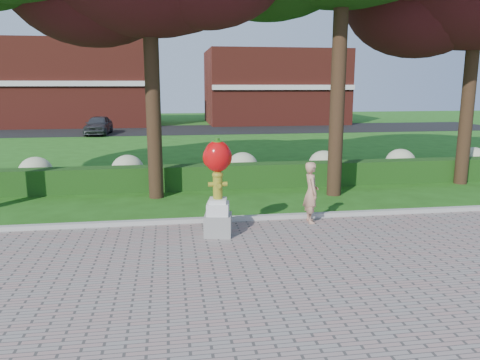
# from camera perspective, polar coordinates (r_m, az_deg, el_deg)

# --- Properties ---
(ground) EXTENTS (100.00, 100.00, 0.00)m
(ground) POSITION_cam_1_polar(r_m,az_deg,el_deg) (9.01, 2.07, -10.59)
(ground) COLOR #235916
(ground) RESTS_ON ground
(curb) EXTENTS (40.00, 0.18, 0.15)m
(curb) POSITION_cam_1_polar(r_m,az_deg,el_deg) (11.78, -0.66, -4.82)
(curb) COLOR #ADADA5
(curb) RESTS_ON ground
(lawn_hedge) EXTENTS (24.00, 0.70, 0.80)m
(lawn_hedge) POSITION_cam_1_polar(r_m,az_deg,el_deg) (15.57, -2.73, 0.43)
(lawn_hedge) COLOR #1A3E11
(lawn_hedge) RESTS_ON ground
(hydrangea_row) EXTENTS (20.10, 1.10, 0.99)m
(hydrangea_row) POSITION_cam_1_polar(r_m,az_deg,el_deg) (16.58, -1.14, 1.65)
(hydrangea_row) COLOR beige
(hydrangea_row) RESTS_ON ground
(street) EXTENTS (50.00, 8.00, 0.02)m
(street) POSITION_cam_1_polar(r_m,az_deg,el_deg) (36.39, -6.23, 6.11)
(street) COLOR black
(street) RESTS_ON ground
(building_left) EXTENTS (14.00, 8.00, 7.00)m
(building_left) POSITION_cam_1_polar(r_m,az_deg,el_deg) (43.03, -20.40, 10.95)
(building_left) COLOR maroon
(building_left) RESTS_ON ground
(building_right) EXTENTS (12.00, 8.00, 6.40)m
(building_right) POSITION_cam_1_polar(r_m,az_deg,el_deg) (43.27, 4.15, 11.23)
(building_right) COLOR maroon
(building_right) RESTS_ON ground
(hydrant_sculpture) EXTENTS (0.70, 0.70, 2.22)m
(hydrant_sculpture) POSITION_cam_1_polar(r_m,az_deg,el_deg) (10.41, -2.74, -0.56)
(hydrant_sculpture) COLOR gray
(hydrant_sculpture) RESTS_ON walkway
(woman) EXTENTS (0.38, 0.56, 1.52)m
(woman) POSITION_cam_1_polar(r_m,az_deg,el_deg) (11.62, 8.66, -1.50)
(woman) COLOR tan
(woman) RESTS_ON walkway
(parked_car) EXTENTS (1.74, 3.89, 1.30)m
(parked_car) POSITION_cam_1_polar(r_m,az_deg,el_deg) (34.06, -16.87, 6.44)
(parked_car) COLOR #38393E
(parked_car) RESTS_ON street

